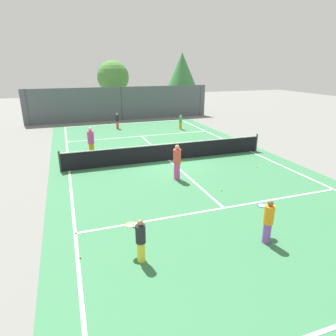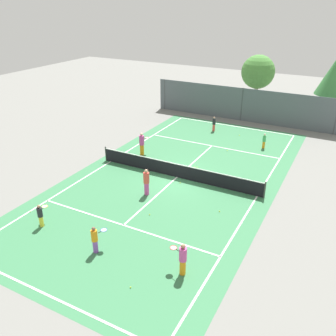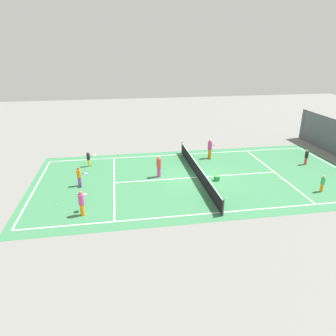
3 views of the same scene
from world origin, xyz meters
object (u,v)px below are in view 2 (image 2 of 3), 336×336
Objects in this scene: player_2 at (183,259)px; player_3 at (95,239)px; player_0 at (214,124)px; player_1 at (40,215)px; player_6 at (146,182)px; tennis_ball_5 at (131,287)px; player_4 at (142,144)px; player_5 at (264,141)px; ball_crate at (196,170)px; tennis_ball_2 at (150,215)px; tennis_ball_4 at (227,151)px; tennis_ball_1 at (30,212)px; tennis_ball_3 at (239,135)px; tennis_ball_0 at (180,183)px; tennis_ball_6 at (220,211)px.

player_3 is at bearing -172.36° from player_2.
player_0 reaches higher than player_1.
player_6 is 7.97m from tennis_ball_5.
player_4 is 1.05× the size of player_6.
ball_crate is (-3.04, -6.62, -0.45)m from player_5.
player_3 reaches higher than tennis_ball_2.
player_3 is 10.16m from ball_crate.
player_2 is 24.21× the size of tennis_ball_4.
ball_crate is 6.45× the size of tennis_ball_1.
player_0 is 8.21m from player_4.
player_1 is 0.82× the size of player_2.
player_4 is at bearing -125.31° from tennis_ball_3.
tennis_ball_0 is at bearing 92.08° from tennis_ball_2.
player_4 is 9.79m from player_5.
tennis_ball_2 is at bearing -55.13° from player_6.
player_3 is 21.66× the size of tennis_ball_0.
tennis_ball_1 is 18.78m from tennis_ball_3.
player_5 reaches higher than tennis_ball_5.
ball_crate is at bearing 64.67° from player_1.
player_5 is 10.65m from tennis_ball_6.
tennis_ball_0 is (-3.82, 7.58, -0.79)m from player_2.
tennis_ball_3 is (5.36, 7.57, -0.89)m from player_4.
tennis_ball_1 is (-4.81, -4.85, -0.84)m from player_6.
tennis_ball_2 is (1.94, -14.75, -0.65)m from player_0.
player_3 is 0.80× the size of player_4.
player_5 is 18.65× the size of tennis_ball_1.
tennis_ball_1 is 8.59m from tennis_ball_5.
tennis_ball_2 is 14.65m from tennis_ball_3.
tennis_ball_5 is (1.38, -16.03, 0.00)m from tennis_ball_4.
tennis_ball_0 is at bearing -97.71° from tennis_ball_4.
player_4 is 9.31m from tennis_ball_3.
tennis_ball_0 is at bearing -31.50° from player_4.
ball_crate reaches higher than tennis_ball_3.
ball_crate is at bearing -76.79° from player_0.
player_3 reaches higher than player_0.
player_2 reaches higher than tennis_ball_3.
player_0 is 2.55m from tennis_ball_3.
player_0 reaches higher than tennis_ball_1.
tennis_ball_5 is (-0.99, -17.96, -0.60)m from player_5.
player_1 reaches higher than tennis_ball_3.
player_0 is 4.78m from tennis_ball_4.
tennis_ball_2 is (-3.11, -12.78, -0.60)m from player_5.
tennis_ball_2 is at bearing -103.69° from player_5.
player_5 is 18.65× the size of tennis_ball_6.
player_6 is (3.19, 5.52, 0.20)m from player_1.
player_2 is at bearing -69.36° from ball_crate.
tennis_ball_6 is at bearing 36.05° from player_1.
tennis_ball_6 is at bearing -30.35° from tennis_ball_0.
player_1 is 15.38m from tennis_ball_4.
player_0 is at bearing 158.73° from player_5.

